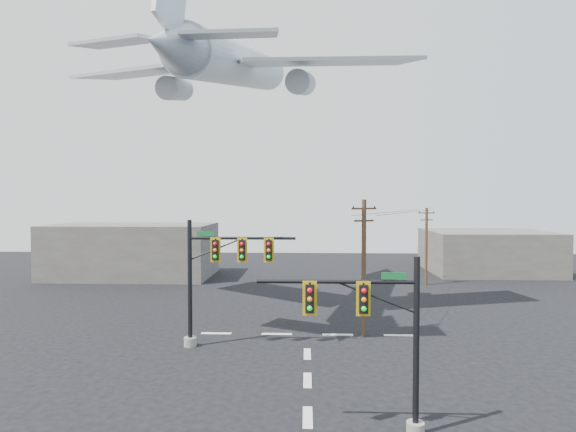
{
  "coord_description": "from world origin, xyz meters",
  "views": [
    {
      "loc": [
        -0.07,
        -19.25,
        8.87
      ],
      "look_at": [
        -0.99,
        5.0,
        8.02
      ],
      "focal_mm": 30.0,
      "sensor_mm": 36.0,
      "label": 1
    }
  ],
  "objects_px": {
    "signal_mast_near": "(382,340)",
    "airliner": "(237,65)",
    "utility_pole_a": "(364,265)",
    "signal_mast_far": "(216,276)",
    "utility_pole_b": "(426,245)"
  },
  "relations": [
    {
      "from": "airliner",
      "to": "signal_mast_near",
      "type": "bearing_deg",
      "value": -149.17
    },
    {
      "from": "utility_pole_a",
      "to": "airliner",
      "type": "xyz_separation_m",
      "value": [
        -9.38,
        7.94,
        15.08
      ]
    },
    {
      "from": "signal_mast_near",
      "to": "signal_mast_far",
      "type": "bearing_deg",
      "value": 128.15
    },
    {
      "from": "utility_pole_a",
      "to": "utility_pole_b",
      "type": "height_order",
      "value": "utility_pole_a"
    },
    {
      "from": "signal_mast_far",
      "to": "utility_pole_b",
      "type": "distance_m",
      "value": 27.94
    },
    {
      "from": "signal_mast_near",
      "to": "airliner",
      "type": "relative_size",
      "value": 0.22
    },
    {
      "from": "signal_mast_far",
      "to": "airliner",
      "type": "bearing_deg",
      "value": 91.31
    },
    {
      "from": "signal_mast_near",
      "to": "utility_pole_b",
      "type": "xyz_separation_m",
      "value": [
        9.56,
        32.02,
        0.57
      ]
    },
    {
      "from": "signal_mast_near",
      "to": "utility_pole_a",
      "type": "xyz_separation_m",
      "value": [
        0.9,
        13.28,
        1.02
      ]
    },
    {
      "from": "utility_pole_b",
      "to": "signal_mast_near",
      "type": "bearing_deg",
      "value": -107.36
    },
    {
      "from": "utility_pole_a",
      "to": "airliner",
      "type": "bearing_deg",
      "value": 116.47
    },
    {
      "from": "signal_mast_near",
      "to": "utility_pole_b",
      "type": "relative_size",
      "value": 0.84
    },
    {
      "from": "signal_mast_far",
      "to": "utility_pole_b",
      "type": "relative_size",
      "value": 0.96
    },
    {
      "from": "signal_mast_far",
      "to": "airliner",
      "type": "distance_m",
      "value": 18.79
    },
    {
      "from": "signal_mast_far",
      "to": "airliner",
      "type": "xyz_separation_m",
      "value": [
        -0.24,
        10.74,
        15.42
      ]
    }
  ]
}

